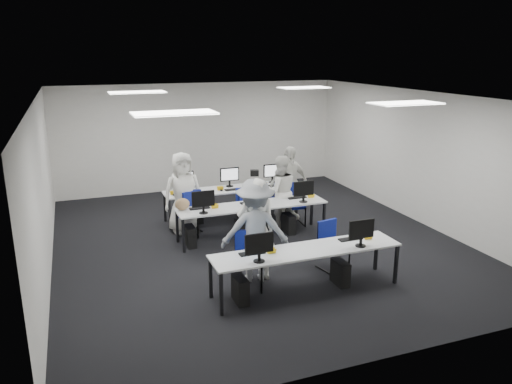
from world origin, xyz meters
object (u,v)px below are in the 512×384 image
object	(u,v)px
chair_0	(248,270)
photographer	(255,230)
chair_2	(189,221)
chair_5	(188,218)
desk_mid	(252,207)
chair_7	(282,208)
chair_1	(333,254)
student_0	(256,230)
chair_6	(246,212)
chair_3	(252,217)
student_3	(289,183)
chair_4	(294,213)
student_2	(183,193)
desk_front	(307,252)
student_1	(280,192)

from	to	relation	value
chair_0	photographer	bearing A→B (deg)	67.28
chair_0	chair_2	world-z (taller)	chair_2
chair_5	photographer	xyz separation A→B (m)	(0.57, -2.74, 0.60)
desk_mid	chair_7	distance (m)	1.37
chair_1	chair_2	size ratio (longest dim) A/B	0.93
desk_mid	student_0	bearing A→B (deg)	-108.07
chair_2	chair_6	xyz separation A→B (m)	(1.37, 0.17, -0.01)
chair_3	chair_6	bearing A→B (deg)	83.23
chair_0	student_3	distance (m)	3.72
chair_4	chair_0	bearing A→B (deg)	-124.30
chair_1	student_2	distance (m)	3.61
chair_3	photographer	size ratio (longest dim) A/B	0.50
desk_front	student_2	xyz separation A→B (m)	(-1.28, 3.46, 0.21)
chair_7	photographer	world-z (taller)	photographer
chair_0	student_3	size ratio (longest dim) A/B	0.54
photographer	student_1	bearing A→B (deg)	-105.47
chair_4	student_2	world-z (taller)	student_2
desk_mid	photographer	world-z (taller)	photographer
chair_2	student_3	xyz separation A→B (m)	(2.46, 0.22, 0.57)
photographer	student_0	bearing A→B (deg)	-155.19
student_3	chair_7	bearing A→B (deg)	-174.94
desk_mid	student_1	size ratio (longest dim) A/B	1.96
chair_4	student_3	size ratio (longest dim) A/B	0.50
chair_7	photographer	bearing A→B (deg)	-112.15
chair_3	student_1	world-z (taller)	student_1
chair_2	chair_5	distance (m)	0.18
desk_front	chair_0	distance (m)	1.04
chair_4	chair_5	size ratio (longest dim) A/B	0.90
chair_0	student_0	distance (m)	0.70
chair_3	photographer	world-z (taller)	photographer
desk_front	chair_5	world-z (taller)	chair_5
desk_mid	student_2	world-z (taller)	student_2
chair_4	desk_front	bearing A→B (deg)	-107.50
chair_0	chair_4	size ratio (longest dim) A/B	1.09
chair_2	chair_7	xyz separation A→B (m)	(2.25, 0.16, 0.00)
desk_front	student_2	distance (m)	3.70
chair_5	chair_7	size ratio (longest dim) A/B	1.00
chair_2	student_0	size ratio (longest dim) A/B	0.52
chair_5	student_2	xyz separation A→B (m)	(-0.08, 0.02, 0.58)
desk_mid	student_3	xyz separation A→B (m)	(1.23, 0.88, 0.19)
desk_mid	chair_3	world-z (taller)	chair_3
photographer	student_3	bearing A→B (deg)	-107.61
desk_front	chair_3	bearing A→B (deg)	86.86
chair_3	student_1	distance (m)	0.84
chair_3	chair_7	xyz separation A→B (m)	(0.86, 0.31, 0.02)
desk_front	student_2	bearing A→B (deg)	110.34
chair_7	student_2	xyz separation A→B (m)	(-2.31, 0.04, 0.58)
chair_5	photographer	distance (m)	2.87
chair_6	photographer	distance (m)	2.90
desk_front	photographer	distance (m)	0.97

